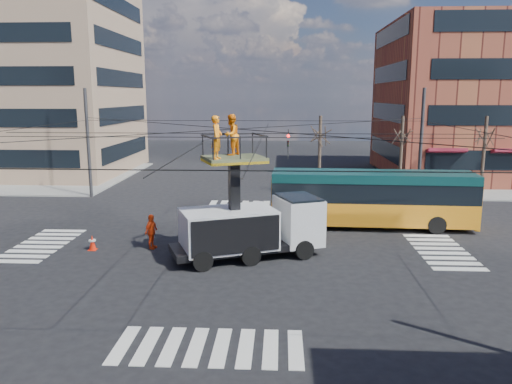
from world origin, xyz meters
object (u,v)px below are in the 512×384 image
object	(u,v)px
city_bus	(372,198)
flagger	(312,220)
utility_truck	(251,213)
traffic_cone	(92,243)
worker_ground	(151,232)

from	to	relation	value
city_bus	flagger	size ratio (longest dim) A/B	6.14
utility_truck	traffic_cone	distance (m)	8.06
traffic_cone	utility_truck	bearing A→B (deg)	-4.53
worker_ground	traffic_cone	bearing A→B (deg)	114.35
traffic_cone	flagger	xyz separation A→B (m)	(10.90, 2.77, 0.56)
worker_ground	flagger	size ratio (longest dim) A/B	0.93
utility_truck	worker_ground	world-z (taller)	utility_truck
traffic_cone	worker_ground	bearing A→B (deg)	7.44
utility_truck	city_bus	bearing A→B (deg)	19.12
city_bus	worker_ground	distance (m)	12.53
utility_truck	city_bus	xyz separation A→B (m)	(6.57, 5.74, -0.41)
utility_truck	worker_ground	bearing A→B (deg)	146.69
traffic_cone	worker_ground	size ratio (longest dim) A/B	0.43
worker_ground	flagger	xyz separation A→B (m)	(8.04, 2.40, 0.07)
worker_ground	city_bus	bearing A→B (deg)	-50.75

